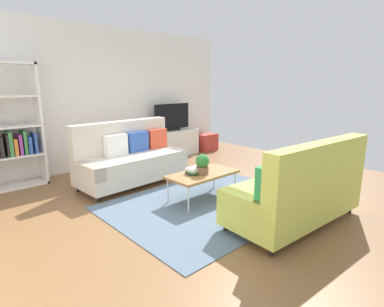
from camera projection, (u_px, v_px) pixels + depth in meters
ground_plane at (192, 199)px, 4.71m from camera, size 7.68×7.68×0.00m
wall_far at (102, 98)px, 6.39m from camera, size 6.40×0.12×2.90m
area_rug at (209, 203)px, 4.55m from camera, size 2.90×2.20×0.01m
couch_beige at (131, 159)px, 5.39m from camera, size 1.94×0.94×1.10m
couch_green at (298, 191)px, 3.80m from camera, size 1.96×0.98×1.10m
coffee_table at (203, 175)px, 4.64m from camera, size 1.10×0.56×0.42m
tv_console at (172, 143)px, 7.45m from camera, size 1.40×0.44×0.64m
tv at (172, 118)px, 7.29m from camera, size 1.00×0.20×0.64m
bookshelf at (4, 133)px, 4.99m from camera, size 1.10×0.36×2.10m
storage_trunk at (206, 142)px, 8.12m from camera, size 0.52×0.40×0.44m
potted_plant at (202, 164)px, 4.55m from camera, size 0.21×0.21×0.31m
table_book_0 at (195, 173)px, 4.60m from camera, size 0.26×0.21×0.03m
table_book_1 at (195, 171)px, 4.59m from camera, size 0.25×0.19×0.03m
table_book_2 at (195, 169)px, 4.58m from camera, size 0.25×0.19×0.04m
vase_0 at (151, 129)px, 7.01m from camera, size 0.10×0.10×0.18m
bottle_0 at (159, 128)px, 7.05m from camera, size 0.05×0.05×0.19m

